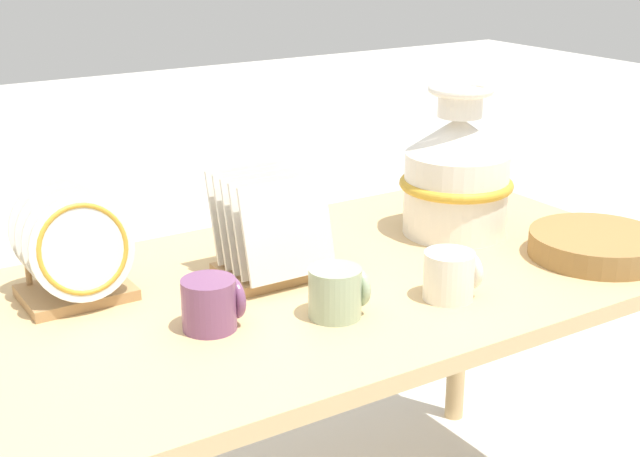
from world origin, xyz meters
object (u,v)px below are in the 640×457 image
(mug_plum_glaze, at_px, (212,304))
(dish_rack_round_plates, at_px, (75,258))
(mug_sage_glaze, at_px, (337,292))
(mug_cream_glaze, at_px, (451,275))
(ceramic_vase, at_px, (457,172))
(dish_rack_square_plates, at_px, (270,238))
(wicker_charger_stack, at_px, (597,245))

(mug_plum_glaze, bearing_deg, dish_rack_round_plates, 122.65)
(mug_sage_glaze, height_order, mug_cream_glaze, same)
(dish_rack_round_plates, relative_size, mug_sage_glaze, 2.04)
(dish_rack_round_plates, distance_m, mug_cream_glaze, 0.73)
(ceramic_vase, bearing_deg, mug_sage_glaze, -153.97)
(mug_sage_glaze, xyz_separation_m, mug_plum_glaze, (-0.22, 0.08, 0.00))
(dish_rack_square_plates, xyz_separation_m, mug_sage_glaze, (0.01, -0.24, -0.04))
(mug_cream_glaze, bearing_deg, mug_plum_glaze, 164.20)
(ceramic_vase, bearing_deg, mug_cream_glaze, -131.79)
(dish_rack_square_plates, distance_m, mug_cream_glaze, 0.38)
(dish_rack_square_plates, height_order, mug_plum_glaze, dish_rack_square_plates)
(wicker_charger_stack, bearing_deg, mug_cream_glaze, 179.77)
(dish_rack_round_plates, bearing_deg, ceramic_vase, -6.21)
(dish_rack_round_plates, height_order, mug_sage_glaze, dish_rack_round_plates)
(ceramic_vase, xyz_separation_m, dish_rack_round_plates, (-0.88, 0.10, -0.06))
(wicker_charger_stack, xyz_separation_m, mug_cream_glaze, (-0.42, 0.00, 0.02))
(mug_cream_glaze, distance_m, mug_plum_glaze, 0.47)
(dish_rack_round_plates, relative_size, mug_plum_glaze, 2.04)
(dish_rack_square_plates, bearing_deg, mug_plum_glaze, -142.81)
(dish_rack_square_plates, distance_m, mug_sage_glaze, 0.24)
(mug_sage_glaze, bearing_deg, mug_cream_glaze, -12.13)
(dish_rack_round_plates, distance_m, mug_sage_glaze, 0.51)
(mug_cream_glaze, bearing_deg, dish_rack_round_plates, 148.03)
(ceramic_vase, bearing_deg, mug_plum_glaze, -167.19)
(dish_rack_square_plates, relative_size, mug_cream_glaze, 2.01)
(wicker_charger_stack, distance_m, mug_plum_glaze, 0.88)
(wicker_charger_stack, xyz_separation_m, mug_plum_glaze, (-0.87, 0.13, 0.02))
(mug_sage_glaze, bearing_deg, ceramic_vase, 26.03)
(ceramic_vase, bearing_deg, dish_rack_square_plates, 179.89)
(dish_rack_round_plates, xyz_separation_m, mug_plum_glaze, (0.16, -0.26, -0.04))
(dish_rack_round_plates, height_order, wicker_charger_stack, dish_rack_round_plates)
(wicker_charger_stack, height_order, mug_cream_glaze, mug_cream_glaze)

